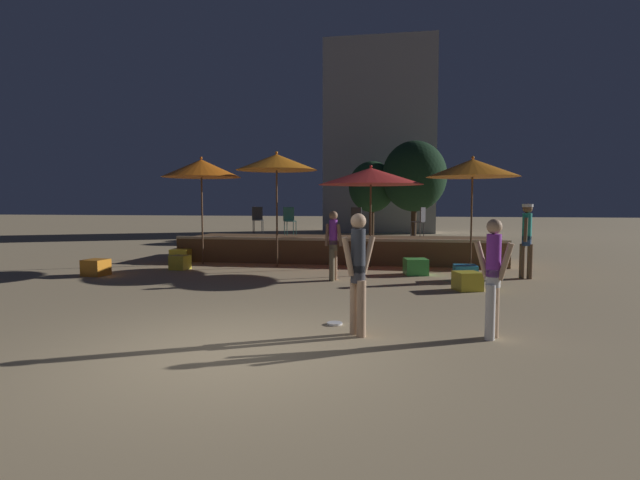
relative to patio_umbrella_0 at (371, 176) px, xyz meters
The scene contains 24 objects.
ground_plane 8.93m from the patio_umbrella_0, 97.25° to the right, with size 120.00×120.00×0.00m, color tan.
wooden_deck 2.97m from the patio_umbrella_0, 123.59° to the left, with size 9.93×2.79×0.80m.
patio_umbrella_0 is the anchor object (origin of this frame).
patio_umbrella_1 5.02m from the patio_umbrella_0, behind, with size 2.32×2.32×3.20m.
patio_umbrella_2 2.70m from the patio_umbrella_0, behind, with size 2.31×2.31×3.29m.
patio_umbrella_3 2.75m from the patio_umbrella_0, ahead, with size 2.45×2.45×3.08m.
cube_seat_0 4.03m from the patio_umbrella_0, 42.34° to the right, with size 0.53×0.53×0.38m.
cube_seat_1 5.83m from the patio_umbrella_0, 164.33° to the right, with size 0.49×0.49×0.39m.
cube_seat_2 2.99m from the patio_umbrella_0, 45.90° to the right, with size 0.66×0.66×0.41m.
cube_seat_3 6.27m from the patio_umbrella_0, behind, with size 0.61×0.61×0.42m.
cube_seat_4 4.76m from the patio_umbrella_0, 56.00° to the right, with size 0.64×0.64×0.39m.
cube_seat_5 7.67m from the patio_umbrella_0, 156.72° to the right, with size 0.57×0.57×0.41m.
person_0 7.58m from the patio_umbrella_0, 86.91° to the right, with size 0.46×0.41×1.70m.
person_1 4.44m from the patio_umbrella_0, 21.13° to the right, with size 0.30×0.49×1.82m.
person_2 7.75m from the patio_umbrella_0, 73.02° to the right, with size 0.51×0.32×1.63m.
person_3 3.19m from the patio_umbrella_0, 104.40° to the right, with size 0.46×0.28×1.65m.
bistro_chair_0 2.40m from the patio_umbrella_0, 46.31° to the left, with size 0.45×0.45×0.90m.
bistro_chair_1 1.90m from the patio_umbrella_0, 111.03° to the left, with size 0.44×0.45×0.90m.
bistro_chair_2 4.73m from the patio_umbrella_0, 151.54° to the left, with size 0.45×0.45×0.90m.
bistro_chair_3 3.33m from the patio_umbrella_0, 151.95° to the left, with size 0.47×0.47×0.90m.
frisbee_disc 7.30m from the patio_umbrella_0, 90.05° to the right, with size 0.24×0.24×0.03m.
background_tree_0 11.87m from the patio_umbrella_0, 83.67° to the left, with size 3.26×3.26×4.97m.
background_tree_1 12.61m from the patio_umbrella_0, 94.11° to the left, with size 2.46×2.46×4.03m.
distant_building 17.50m from the patio_umbrella_0, 92.48° to the left, with size 6.72×3.06×11.61m.
Camera 1 is at (2.17, -5.71, 1.85)m, focal length 28.00 mm.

